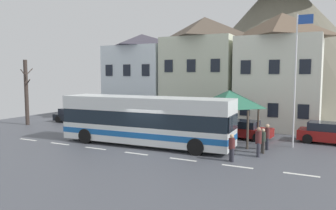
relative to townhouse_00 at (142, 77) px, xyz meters
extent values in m
cube|color=#4A4D54|center=(7.39, -11.77, -4.38)|extent=(40.00, 60.00, 0.06)
cube|color=silver|center=(-1.61, -13.01, -4.34)|extent=(1.60, 0.20, 0.01)
cube|color=silver|center=(1.39, -13.01, -4.34)|extent=(1.60, 0.20, 0.01)
cube|color=silver|center=(4.39, -13.01, -4.34)|extent=(1.60, 0.20, 0.01)
cube|color=silver|center=(7.39, -13.01, -4.34)|extent=(1.60, 0.20, 0.01)
cube|color=silver|center=(10.39, -13.01, -4.34)|extent=(1.60, 0.20, 0.01)
cube|color=silver|center=(13.39, -13.01, -4.34)|extent=(1.60, 0.20, 0.01)
cube|color=silver|center=(16.39, -13.01, -4.34)|extent=(1.60, 0.20, 0.01)
cube|color=silver|center=(0.00, 0.00, -0.64)|extent=(6.24, 5.55, 7.43)
pyramid|color=#3C3844|center=(0.00, 0.00, 3.71)|extent=(6.24, 5.55, 1.27)
cube|color=black|center=(-2.08, -2.80, -2.57)|extent=(0.80, 0.06, 1.10)
cube|color=black|center=(0.00, -2.80, -2.57)|extent=(0.80, 0.06, 1.10)
cube|color=black|center=(2.08, -2.80, -2.57)|extent=(0.80, 0.06, 1.10)
cube|color=black|center=(-2.08, -2.80, 0.66)|extent=(0.80, 0.06, 1.10)
cube|color=black|center=(0.00, -2.80, 0.66)|extent=(0.80, 0.06, 1.10)
cube|color=black|center=(2.08, -2.80, 0.66)|extent=(0.80, 0.06, 1.10)
cube|color=beige|center=(6.63, 0.46, -0.37)|extent=(6.51, 6.47, 7.96)
pyramid|color=#4F4338|center=(6.63, 0.46, 4.62)|extent=(6.51, 6.47, 2.03)
cube|color=black|center=(4.46, -2.80, -2.45)|extent=(0.80, 0.06, 1.10)
cube|color=black|center=(6.63, -2.80, -2.45)|extent=(0.80, 0.06, 1.10)
cube|color=black|center=(8.80, -2.80, -2.45)|extent=(0.80, 0.06, 1.10)
cube|color=black|center=(4.46, -2.80, 1.01)|extent=(0.80, 0.06, 1.10)
cube|color=black|center=(6.63, -2.80, 1.01)|extent=(0.80, 0.06, 1.10)
cube|color=black|center=(8.80, -2.80, 1.01)|extent=(0.80, 0.06, 1.10)
cube|color=silver|center=(13.53, 0.66, -0.50)|extent=(6.58, 6.86, 7.71)
pyramid|color=brown|center=(13.53, 0.66, 4.42)|extent=(6.58, 6.86, 2.13)
cube|color=black|center=(11.33, -2.80, -2.51)|extent=(0.80, 0.06, 1.10)
cube|color=black|center=(13.53, -2.80, -2.51)|extent=(0.80, 0.06, 1.10)
cube|color=black|center=(15.72, -2.80, -2.51)|extent=(0.80, 0.06, 1.10)
cube|color=black|center=(11.33, -2.80, 0.84)|extent=(0.80, 0.06, 1.10)
cube|color=black|center=(13.53, -2.80, 0.84)|extent=(0.80, 0.06, 1.10)
cube|color=black|center=(15.72, -2.80, 0.84)|extent=(0.80, 0.06, 1.10)
cone|color=#636051|center=(11.15, 17.75, 4.64)|extent=(32.17, 32.17, 17.98)
cube|color=silver|center=(6.73, -10.81, -3.54)|extent=(11.58, 2.93, 1.11)
cube|color=#1959A5|center=(6.73, -10.81, -3.49)|extent=(11.60, 2.95, 0.36)
cube|color=#19232D|center=(6.73, -10.81, -2.52)|extent=(11.48, 2.88, 0.94)
cube|color=silver|center=(6.73, -10.81, -1.61)|extent=(11.58, 2.93, 0.88)
cube|color=#19232D|center=(12.49, -10.59, -2.52)|extent=(0.14, 2.10, 0.90)
cylinder|color=black|center=(10.59, -9.46, -3.85)|extent=(1.01, 0.32, 1.00)
cylinder|color=black|center=(10.68, -11.86, -3.85)|extent=(1.01, 0.32, 1.00)
cylinder|color=black|center=(2.78, -9.75, -3.85)|extent=(1.01, 0.32, 1.00)
cylinder|color=black|center=(2.87, -12.15, -3.85)|extent=(1.01, 0.32, 1.00)
cylinder|color=#473D33|center=(9.67, -5.65, -3.15)|extent=(0.14, 0.14, 2.40)
cylinder|color=#473D33|center=(12.97, -5.65, -3.15)|extent=(0.14, 0.14, 2.40)
cylinder|color=#473D33|center=(9.67, -8.95, -3.15)|extent=(0.14, 0.14, 2.40)
cylinder|color=#473D33|center=(12.97, -8.95, -3.15)|extent=(0.14, 0.14, 2.40)
pyramid|color=#29664D|center=(11.32, -7.30, -1.36)|extent=(3.60, 3.60, 1.17)
cube|color=maroon|center=(11.94, -5.56, -3.86)|extent=(4.12, 2.28, 0.61)
cube|color=#1E232D|center=(11.74, -5.54, -3.31)|extent=(2.53, 1.87, 0.49)
cylinder|color=black|center=(13.33, -4.85, -4.03)|extent=(0.66, 0.28, 0.64)
cylinder|color=black|center=(13.12, -6.58, -4.03)|extent=(0.66, 0.28, 0.64)
cylinder|color=black|center=(10.75, -4.54, -4.03)|extent=(0.66, 0.28, 0.64)
cylinder|color=black|center=(10.55, -6.27, -4.03)|extent=(0.66, 0.28, 0.64)
cube|color=maroon|center=(17.64, -4.78, -3.83)|extent=(4.25, 2.12, 0.68)
cube|color=#1E232D|center=(17.43, -4.76, -3.22)|extent=(2.59, 1.77, 0.54)
cylinder|color=black|center=(16.36, -3.82, -4.03)|extent=(0.65, 0.25, 0.64)
cylinder|color=black|center=(16.22, -5.52, -4.03)|extent=(0.65, 0.25, 0.64)
cube|color=black|center=(-4.54, -5.06, -3.87)|extent=(3.93, 2.09, 0.61)
cube|color=#1E232D|center=(-4.73, -5.08, -3.29)|extent=(2.39, 1.77, 0.55)
cylinder|color=black|center=(-3.34, -4.10, -4.03)|extent=(0.65, 0.24, 0.64)
cylinder|color=black|center=(-3.23, -5.88, -4.03)|extent=(0.65, 0.24, 0.64)
cylinder|color=black|center=(-5.85, -4.25, -4.03)|extent=(0.65, 0.24, 0.64)
cylinder|color=black|center=(-5.74, -6.03, -4.03)|extent=(0.65, 0.24, 0.64)
cube|color=silver|center=(1.62, -4.69, -3.88)|extent=(4.28, 2.38, 0.57)
cube|color=#1E232D|center=(1.42, -4.66, -3.37)|extent=(2.64, 1.95, 0.46)
cylinder|color=black|center=(3.07, -3.98, -4.03)|extent=(0.66, 0.28, 0.64)
cylinder|color=black|center=(2.83, -5.75, -4.03)|extent=(0.66, 0.28, 0.64)
cylinder|color=black|center=(0.41, -3.63, -4.03)|extent=(0.66, 0.28, 0.64)
cylinder|color=black|center=(0.17, -5.39, -4.03)|extent=(0.66, 0.28, 0.64)
cylinder|color=#2D2D38|center=(14.06, -8.53, -3.98)|extent=(0.15, 0.15, 0.75)
cylinder|color=#2D2D38|center=(14.13, -8.70, -3.98)|extent=(0.15, 0.15, 0.75)
cylinder|color=#512323|center=(14.10, -8.62, -3.32)|extent=(0.29, 0.29, 0.67)
sphere|color=tan|center=(14.10, -8.62, -2.87)|extent=(0.24, 0.24, 0.24)
cylinder|color=#2D2D38|center=(13.92, -10.45, -3.95)|extent=(0.18, 0.18, 0.80)
cylinder|color=#2D2D38|center=(13.96, -10.66, -3.95)|extent=(0.18, 0.18, 0.80)
cylinder|color=#512323|center=(13.94, -10.56, -3.25)|extent=(0.34, 0.34, 0.70)
sphere|color=#9E7A60|center=(13.94, -10.56, -2.78)|extent=(0.23, 0.23, 0.23)
cylinder|color=#2D2D38|center=(12.79, -12.11, -3.98)|extent=(0.17, 0.17, 0.73)
cylinder|color=#2D2D38|center=(12.93, -12.27, -3.98)|extent=(0.17, 0.17, 0.73)
cylinder|color=#512323|center=(12.86, -12.19, -3.38)|extent=(0.34, 0.34, 0.57)
sphere|color=tan|center=(12.86, -12.19, -2.99)|extent=(0.22, 0.22, 0.22)
cylinder|color=#38332D|center=(13.98, -9.56, -3.97)|extent=(0.14, 0.14, 0.77)
cylinder|color=#38332D|center=(14.07, -9.72, -3.97)|extent=(0.14, 0.14, 0.77)
cylinder|color=#2D382D|center=(14.03, -9.64, -3.36)|extent=(0.30, 0.30, 0.55)
sphere|color=#D1AD89|center=(14.03, -9.64, -2.98)|extent=(0.21, 0.21, 0.21)
cube|color=#33473D|center=(10.37, -5.78, -3.90)|extent=(1.79, 0.45, 0.08)
cube|color=#33473D|center=(10.37, -5.55, -3.68)|extent=(1.79, 0.06, 0.40)
cube|color=#2D2D33|center=(9.55, -5.78, -4.12)|extent=(0.08, 0.36, 0.45)
cube|color=#2D2D33|center=(11.18, -5.78, -4.12)|extent=(0.08, 0.36, 0.45)
cylinder|color=silver|center=(15.45, -7.21, -0.19)|extent=(0.10, 0.10, 8.31)
cube|color=#264CA5|center=(15.90, -7.21, 3.61)|extent=(0.90, 0.03, 0.56)
cylinder|color=#382D28|center=(-7.38, -8.18, -1.38)|extent=(0.34, 0.34, 5.93)
cylinder|color=#382D28|center=(-6.89, -8.38, -0.44)|extent=(1.05, 0.49, 0.59)
cylinder|color=#382D28|center=(-7.31, -8.49, 0.40)|extent=(0.23, 0.68, 0.67)
cylinder|color=#382D28|center=(-7.72, -7.92, -0.50)|extent=(0.79, 0.64, 0.68)
cylinder|color=#382D28|center=(-7.53, -7.66, 0.48)|extent=(0.39, 1.11, 0.73)
cylinder|color=#382D28|center=(-7.03, -8.51, -0.02)|extent=(0.79, 0.73, 0.74)
camera|label=1|loc=(17.36, -28.87, 0.30)|focal=34.65mm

